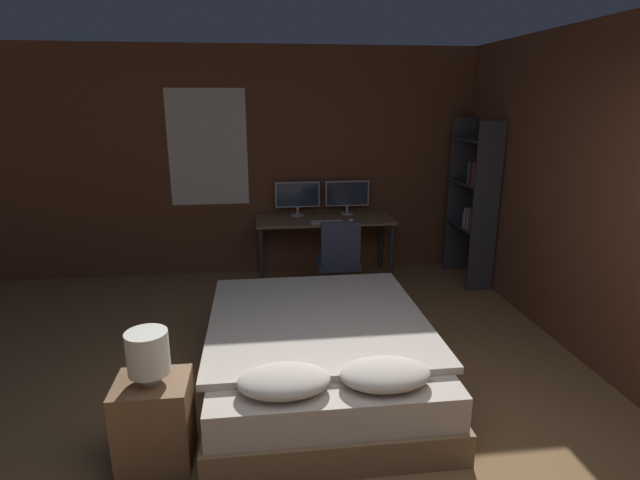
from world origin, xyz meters
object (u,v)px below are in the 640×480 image
(monitor_right, at_px, (347,195))
(bookshelf, at_px, (475,197))
(bedside_lamp, at_px, (148,353))
(office_chair, at_px, (338,269))
(bed, at_px, (319,353))
(computer_mouse, at_px, (351,220))
(nightstand, at_px, (155,422))
(desk, at_px, (325,226))
(keyboard, at_px, (327,222))
(monitor_left, at_px, (297,196))

(monitor_right, bearing_deg, bookshelf, -21.58)
(bedside_lamp, distance_m, office_chair, 2.79)
(bed, xyz_separation_m, computer_mouse, (0.63, 2.12, 0.50))
(nightstand, distance_m, computer_mouse, 3.34)
(bed, xyz_separation_m, bookshelf, (2.03, 1.98, 0.77))
(desk, height_order, keyboard, keyboard)
(bedside_lamp, relative_size, desk, 0.19)
(keyboard, height_order, office_chair, office_chair)
(keyboard, bearing_deg, monitor_right, 53.67)
(desk, xyz_separation_m, monitor_left, (-0.30, 0.21, 0.32))
(desk, distance_m, computer_mouse, 0.36)
(monitor_right, bearing_deg, monitor_left, 180.00)
(bookshelf, bearing_deg, monitor_right, 158.42)
(bed, distance_m, bookshelf, 2.94)
(computer_mouse, bearing_deg, bedside_lamp, -120.76)
(desk, height_order, bookshelf, bookshelf)
(monitor_right, relative_size, office_chair, 0.59)
(bed, distance_m, monitor_right, 2.71)
(desk, height_order, office_chair, office_chair)
(monitor_right, bearing_deg, computer_mouse, -93.39)
(keyboard, xyz_separation_m, computer_mouse, (0.28, 0.00, 0.01))
(desk, xyz_separation_m, monitor_right, (0.30, 0.21, 0.32))
(office_chair, bearing_deg, desk, 94.30)
(nightstand, height_order, bedside_lamp, bedside_lamp)
(computer_mouse, distance_m, office_chair, 0.68)
(monitor_left, relative_size, keyboard, 1.41)
(desk, relative_size, keyboard, 4.27)
(bed, relative_size, bedside_lamp, 6.65)
(nightstand, xyz_separation_m, keyboard, (1.41, 2.84, 0.48))
(bed, relative_size, keyboard, 5.50)
(keyboard, height_order, computer_mouse, computer_mouse)
(bed, bearing_deg, bedside_lamp, -145.80)
(desk, distance_m, office_chair, 0.77)
(desk, bearing_deg, bookshelf, -11.36)
(bed, relative_size, monitor_right, 3.90)
(bed, xyz_separation_m, bedside_lamp, (-1.07, -0.72, 0.47))
(nightstand, bearing_deg, keyboard, 63.57)
(bedside_lamp, distance_m, keyboard, 3.17)
(bed, bearing_deg, office_chair, 76.10)
(bed, bearing_deg, monitor_left, 88.99)
(bed, bearing_deg, nightstand, -145.80)
(desk, relative_size, office_chair, 1.80)
(bedside_lamp, height_order, office_chair, office_chair)
(desk, bearing_deg, keyboard, -90.00)
(keyboard, bearing_deg, bookshelf, -4.56)
(desk, relative_size, computer_mouse, 23.03)
(desk, height_order, monitor_right, monitor_right)
(keyboard, xyz_separation_m, office_chair, (0.05, -0.50, -0.40))
(nightstand, bearing_deg, bedside_lamp, -26.57)
(nightstand, height_order, desk, desk)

